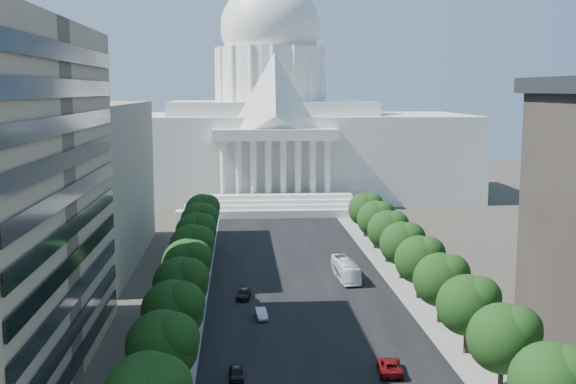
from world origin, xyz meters
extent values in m
cube|color=black|center=(0.00, 90.00, 0.00)|extent=(30.00, 260.00, 0.01)
cube|color=gray|center=(-19.00, 90.00, 0.00)|extent=(8.00, 260.00, 0.02)
cube|color=gray|center=(19.00, 90.00, 0.00)|extent=(8.00, 260.00, 0.02)
cube|color=white|center=(0.00, 185.00, 12.50)|extent=(120.00, 50.00, 25.00)
cube|color=white|center=(0.00, 185.00, 27.00)|extent=(60.00, 40.00, 4.00)
cube|color=white|center=(0.00, 158.00, 20.50)|extent=(34.00, 8.00, 3.00)
cylinder|color=white|center=(0.00, 185.00, 37.00)|extent=(32.00, 32.00, 16.00)
ellipsoid|color=white|center=(0.00, 185.00, 51.00)|extent=(30.00, 30.00, 27.60)
cube|color=gray|center=(-48.00, 100.00, 15.00)|extent=(38.00, 52.00, 30.00)
sphere|color=black|center=(-18.00, 36.00, 6.17)|extent=(7.60, 7.60, 7.60)
sphere|color=black|center=(-16.67, 35.24, 7.31)|extent=(5.32, 5.32, 5.32)
cylinder|color=#33261C|center=(-18.00, 48.00, 1.47)|extent=(0.56, 0.56, 2.94)
sphere|color=black|center=(-18.00, 48.00, 6.17)|extent=(7.60, 7.60, 7.60)
sphere|color=black|center=(-16.67, 47.24, 7.31)|extent=(5.32, 5.32, 5.32)
cylinder|color=#33261C|center=(-18.00, 60.00, 1.47)|extent=(0.56, 0.56, 2.94)
sphere|color=black|center=(-18.00, 60.00, 6.17)|extent=(7.60, 7.60, 7.60)
sphere|color=black|center=(-16.67, 59.24, 7.31)|extent=(5.32, 5.32, 5.32)
cylinder|color=#33261C|center=(-18.00, 72.00, 1.47)|extent=(0.56, 0.56, 2.94)
sphere|color=black|center=(-18.00, 72.00, 6.17)|extent=(7.60, 7.60, 7.60)
sphere|color=black|center=(-16.67, 71.24, 7.31)|extent=(5.32, 5.32, 5.32)
cylinder|color=#33261C|center=(-18.00, 84.00, 1.47)|extent=(0.56, 0.56, 2.94)
sphere|color=black|center=(-18.00, 84.00, 6.17)|extent=(7.60, 7.60, 7.60)
sphere|color=black|center=(-16.67, 83.24, 7.31)|extent=(5.32, 5.32, 5.32)
cylinder|color=#33261C|center=(-18.00, 96.00, 1.47)|extent=(0.56, 0.56, 2.94)
sphere|color=black|center=(-18.00, 96.00, 6.17)|extent=(7.60, 7.60, 7.60)
sphere|color=black|center=(-16.67, 95.24, 7.31)|extent=(5.32, 5.32, 5.32)
cylinder|color=#33261C|center=(-18.00, 108.00, 1.47)|extent=(0.56, 0.56, 2.94)
sphere|color=black|center=(-18.00, 108.00, 6.17)|extent=(7.60, 7.60, 7.60)
sphere|color=black|center=(-16.67, 107.24, 7.31)|extent=(5.32, 5.32, 5.32)
cylinder|color=#33261C|center=(-18.00, 120.00, 1.47)|extent=(0.56, 0.56, 2.94)
sphere|color=black|center=(-18.00, 120.00, 6.17)|extent=(7.60, 7.60, 7.60)
sphere|color=black|center=(-16.67, 119.24, 7.31)|extent=(5.32, 5.32, 5.32)
sphere|color=black|center=(18.00, 24.00, 6.17)|extent=(7.60, 7.60, 7.60)
sphere|color=black|center=(19.33, 23.24, 7.31)|extent=(5.32, 5.32, 5.32)
cylinder|color=#33261C|center=(18.00, 36.00, 1.47)|extent=(0.56, 0.56, 2.94)
sphere|color=black|center=(18.00, 36.00, 6.17)|extent=(7.60, 7.60, 7.60)
sphere|color=black|center=(19.33, 35.24, 7.31)|extent=(5.32, 5.32, 5.32)
cylinder|color=#33261C|center=(18.00, 48.00, 1.47)|extent=(0.56, 0.56, 2.94)
sphere|color=black|center=(18.00, 48.00, 6.17)|extent=(7.60, 7.60, 7.60)
sphere|color=black|center=(19.33, 47.24, 7.31)|extent=(5.32, 5.32, 5.32)
cylinder|color=#33261C|center=(18.00, 60.00, 1.47)|extent=(0.56, 0.56, 2.94)
sphere|color=black|center=(18.00, 60.00, 6.17)|extent=(7.60, 7.60, 7.60)
sphere|color=black|center=(19.33, 59.24, 7.31)|extent=(5.32, 5.32, 5.32)
cylinder|color=#33261C|center=(18.00, 72.00, 1.47)|extent=(0.56, 0.56, 2.94)
sphere|color=black|center=(18.00, 72.00, 6.17)|extent=(7.60, 7.60, 7.60)
sphere|color=black|center=(19.33, 71.24, 7.31)|extent=(5.32, 5.32, 5.32)
cylinder|color=#33261C|center=(18.00, 84.00, 1.47)|extent=(0.56, 0.56, 2.94)
sphere|color=black|center=(18.00, 84.00, 6.17)|extent=(7.60, 7.60, 7.60)
sphere|color=black|center=(19.33, 83.24, 7.31)|extent=(5.32, 5.32, 5.32)
cylinder|color=#33261C|center=(18.00, 96.00, 1.47)|extent=(0.56, 0.56, 2.94)
sphere|color=black|center=(18.00, 96.00, 6.17)|extent=(7.60, 7.60, 7.60)
sphere|color=black|center=(19.33, 95.24, 7.31)|extent=(5.32, 5.32, 5.32)
cylinder|color=#33261C|center=(18.00, 108.00, 1.47)|extent=(0.56, 0.56, 2.94)
sphere|color=black|center=(18.00, 108.00, 6.17)|extent=(7.60, 7.60, 7.60)
sphere|color=black|center=(19.33, 107.24, 7.31)|extent=(5.32, 5.32, 5.32)
cylinder|color=#33261C|center=(18.00, 120.00, 1.47)|extent=(0.56, 0.56, 2.94)
sphere|color=black|center=(18.00, 120.00, 6.17)|extent=(7.60, 7.60, 7.60)
sphere|color=black|center=(19.33, 119.24, 7.31)|extent=(5.32, 5.32, 5.32)
cylinder|color=gray|center=(20.50, 35.00, 4.50)|extent=(0.18, 0.18, 9.00)
cylinder|color=gray|center=(19.30, 35.00, 8.80)|extent=(2.40, 0.14, 0.14)
sphere|color=gray|center=(18.20, 35.00, 8.70)|extent=(0.44, 0.44, 0.44)
cylinder|color=gray|center=(20.50, 60.00, 4.50)|extent=(0.18, 0.18, 9.00)
cylinder|color=gray|center=(19.30, 60.00, 8.80)|extent=(2.40, 0.14, 0.14)
sphere|color=gray|center=(18.20, 60.00, 8.70)|extent=(0.44, 0.44, 0.44)
cylinder|color=gray|center=(20.50, 85.00, 4.50)|extent=(0.18, 0.18, 9.00)
cylinder|color=gray|center=(19.30, 85.00, 8.80)|extent=(2.40, 0.14, 0.14)
sphere|color=gray|center=(18.20, 85.00, 8.70)|extent=(0.44, 0.44, 0.44)
cylinder|color=gray|center=(20.50, 110.00, 4.50)|extent=(0.18, 0.18, 9.00)
cylinder|color=gray|center=(19.30, 110.00, 8.80)|extent=(2.40, 0.14, 0.14)
sphere|color=gray|center=(18.20, 110.00, 8.70)|extent=(0.44, 0.44, 0.44)
cylinder|color=gray|center=(20.50, 135.00, 4.50)|extent=(0.18, 0.18, 9.00)
cylinder|color=gray|center=(19.30, 135.00, 8.80)|extent=(2.40, 0.14, 0.14)
sphere|color=gray|center=(18.20, 135.00, 8.70)|extent=(0.44, 0.44, 0.44)
imported|color=black|center=(-10.43, 41.70, 0.68)|extent=(1.73, 4.04, 1.36)
imported|color=#AFB2B7|center=(-6.96, 63.44, 0.71)|extent=(2.03, 4.44, 1.41)
imported|color=#660B0C|center=(7.28, 42.33, 0.81)|extent=(3.26, 6.08, 1.62)
imported|color=black|center=(-9.33, 73.50, 0.71)|extent=(2.57, 5.10, 1.42)
imported|color=white|center=(8.31, 83.99, 1.71)|extent=(3.55, 12.42, 3.42)
camera|label=1|loc=(-9.90, -36.20, 32.43)|focal=45.00mm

